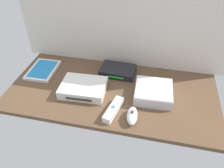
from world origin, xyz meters
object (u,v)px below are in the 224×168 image
(game_console, at_px, (83,88))
(remote_nunchuk, at_px, (132,116))
(remote_wand, at_px, (113,110))
(game_case, at_px, (43,70))
(mini_computer, at_px, (153,92))
(network_router, at_px, (118,71))

(game_console, relative_size, remote_nunchuk, 2.11)
(remote_nunchuk, bearing_deg, game_console, 149.22)
(game_console, height_order, remote_wand, game_console)
(remote_wand, relative_size, remote_nunchuk, 1.48)
(game_console, height_order, game_case, game_console)
(mini_computer, relative_size, game_case, 0.91)
(game_console, bearing_deg, network_router, 51.56)
(game_case, xyz_separation_m, remote_wand, (0.43, -0.21, 0.01))
(game_console, distance_m, remote_wand, 0.20)
(remote_nunchuk, bearing_deg, network_router, 107.68)
(mini_computer, bearing_deg, game_case, 172.88)
(network_router, xyz_separation_m, remote_nunchuk, (0.12, -0.31, 0.00))
(game_case, relative_size, network_router, 1.05)
(network_router, bearing_deg, remote_wand, -80.33)
(game_console, relative_size, mini_computer, 1.23)
(mini_computer, bearing_deg, remote_wand, -138.58)
(mini_computer, distance_m, game_case, 0.60)
(network_router, bearing_deg, mini_computer, -33.82)
(game_console, bearing_deg, game_case, 154.63)
(game_console, relative_size, remote_wand, 1.43)
(network_router, distance_m, remote_wand, 0.29)
(mini_computer, distance_m, remote_nunchuk, 0.18)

